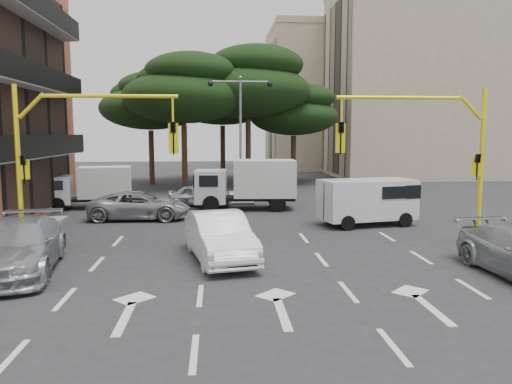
% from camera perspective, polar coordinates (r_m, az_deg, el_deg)
% --- Properties ---
extents(ground, '(120.00, 120.00, 0.00)m').
position_cam_1_polar(ground, '(17.01, 0.81, -7.85)').
color(ground, '#28282B').
rests_on(ground, ground).
extents(median_strip, '(1.40, 6.00, 0.15)m').
position_cam_1_polar(median_strip, '(32.70, -1.76, -0.64)').
color(median_strip, gray).
rests_on(median_strip, ground).
extents(apartment_beige_near, '(20.20, 12.15, 18.70)m').
position_cam_1_polar(apartment_beige_near, '(53.18, 19.82, 11.84)').
color(apartment_beige_near, tan).
rests_on(apartment_beige_near, ground).
extents(apartment_beige_far, '(16.20, 12.15, 16.70)m').
position_cam_1_polar(apartment_beige_far, '(62.23, 9.15, 10.43)').
color(apartment_beige_far, tan).
rests_on(apartment_beige_far, ground).
extents(pine_left_near, '(9.15, 9.15, 10.23)m').
position_cam_1_polar(pine_left_near, '(38.56, -8.22, 11.63)').
color(pine_left_near, '#382616').
rests_on(pine_left_near, ground).
extents(pine_center, '(9.98, 9.98, 11.16)m').
position_cam_1_polar(pine_center, '(40.62, -0.82, 12.43)').
color(pine_center, '#382616').
rests_on(pine_center, ground).
extents(pine_left_far, '(8.32, 8.32, 9.30)m').
position_cam_1_polar(pine_left_far, '(42.77, -11.93, 10.14)').
color(pine_left_far, '#382616').
rests_on(pine_left_far, ground).
extents(pine_right, '(7.49, 7.49, 8.37)m').
position_cam_1_polar(pine_right, '(42.89, 4.42, 9.33)').
color(pine_right, '#382616').
rests_on(pine_right, ground).
extents(pine_back, '(9.15, 9.15, 10.23)m').
position_cam_1_polar(pine_back, '(45.47, -3.79, 10.94)').
color(pine_back, '#382616').
rests_on(pine_back, ground).
extents(signal_mast_right, '(5.79, 0.37, 6.00)m').
position_cam_1_polar(signal_mast_right, '(20.18, 19.98, 5.20)').
color(signal_mast_right, yellow).
rests_on(signal_mast_right, ground).
extents(signal_mast_left, '(5.79, 0.37, 6.00)m').
position_cam_1_polar(signal_mast_left, '(19.13, -20.59, 5.11)').
color(signal_mast_left, yellow).
rests_on(signal_mast_left, ground).
extents(street_lamp_center, '(4.16, 0.36, 7.77)m').
position_cam_1_polar(street_lamp_center, '(32.44, -1.80, 8.77)').
color(street_lamp_center, slate).
rests_on(street_lamp_center, median_strip).
extents(car_white_hatch, '(2.68, 5.13, 1.61)m').
position_cam_1_polar(car_white_hatch, '(16.99, -4.19, -5.10)').
color(car_white_hatch, white).
rests_on(car_white_hatch, ground).
extents(car_blue_compact, '(4.14, 2.84, 1.31)m').
position_cam_1_polar(car_blue_compact, '(26.73, 11.92, -1.20)').
color(car_blue_compact, blue).
rests_on(car_blue_compact, ground).
extents(car_silver_wagon, '(3.16, 5.94, 1.64)m').
position_cam_1_polar(car_silver_wagon, '(17.08, -25.54, -5.64)').
color(car_silver_wagon, '#9DA0A5').
rests_on(car_silver_wagon, ground).
extents(car_silver_cross_a, '(5.07, 2.47, 1.39)m').
position_cam_1_polar(car_silver_cross_a, '(25.52, -13.15, -1.52)').
color(car_silver_cross_a, '#969A9E').
rests_on(car_silver_cross_a, ground).
extents(car_silver_cross_b, '(3.74, 1.65, 1.25)m').
position_cam_1_polar(car_silver_cross_b, '(29.64, -6.48, -0.38)').
color(car_silver_cross_b, '#A6AAAE').
rests_on(car_silver_cross_b, ground).
extents(van_white, '(4.69, 2.85, 2.18)m').
position_cam_1_polar(van_white, '(23.81, 12.57, -1.12)').
color(van_white, silver).
rests_on(van_white, ground).
extents(box_truck_a, '(5.10, 2.80, 2.38)m').
position_cam_1_polar(box_truck_a, '(29.99, -18.48, 0.48)').
color(box_truck_a, white).
rests_on(box_truck_a, ground).
extents(box_truck_b, '(5.80, 2.70, 2.79)m').
position_cam_1_polar(box_truck_b, '(28.09, -1.11, 0.85)').
color(box_truck_b, silver).
rests_on(box_truck_b, ground).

